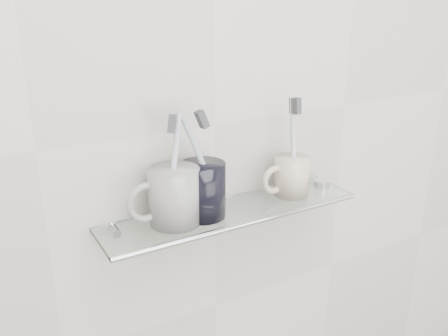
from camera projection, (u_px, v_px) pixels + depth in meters
wall_back at (215, 125)px, 0.93m from camera, size 2.50×0.00×2.50m
shelf_glass at (231, 212)px, 0.93m from camera, size 0.50×0.12×0.01m
shelf_rail at (247, 224)px, 0.89m from camera, size 0.50×0.01×0.01m
bracket_left at (115, 233)px, 0.88m from camera, size 0.02×0.03×0.02m
bracket_right at (304, 187)px, 1.07m from camera, size 0.02×0.03×0.02m
mug_left at (174, 196)px, 0.86m from camera, size 0.09×0.09×0.10m
mug_left_handle at (147, 202)px, 0.84m from camera, size 0.07×0.01×0.07m
toothbrush_left at (173, 169)px, 0.85m from camera, size 0.05×0.03×0.19m
bristles_left at (172, 124)px, 0.82m from camera, size 0.03×0.03×0.03m
mug_center at (203, 190)px, 0.89m from camera, size 0.09×0.09×0.10m
mug_center_handle at (179, 195)px, 0.87m from camera, size 0.07×0.01×0.07m
toothbrush_center at (203, 163)px, 0.87m from camera, size 0.07×0.04×0.18m
bristles_center at (202, 119)px, 0.84m from camera, size 0.02×0.03×0.04m
mug_right at (292, 176)px, 0.99m from camera, size 0.07×0.07×0.08m
mug_right_handle at (275, 180)px, 0.97m from camera, size 0.06×0.01×0.06m
toothbrush_right at (293, 146)px, 0.96m from camera, size 0.02×0.03×0.19m
bristles_right at (295, 106)px, 0.94m from camera, size 0.01×0.03×0.03m
chrome_cap at (322, 183)px, 1.03m from camera, size 0.03×0.03×0.01m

